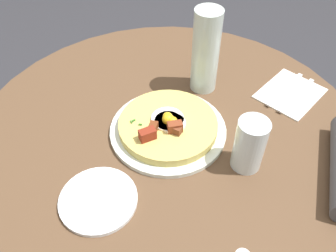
{
  "coord_description": "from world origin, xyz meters",
  "views": [
    {
      "loc": [
        -0.1,
        -0.59,
        1.37
      ],
      "look_at": [
        -0.0,
        0.0,
        0.75
      ],
      "focal_mm": 37.85,
      "sensor_mm": 36.0,
      "label": 1
    }
  ],
  "objects_px": {
    "pizza_plate": "(168,130)",
    "knife": "(285,89)",
    "breakfast_pizza": "(168,125)",
    "fork": "(297,95)",
    "water_glass": "(250,145)",
    "water_bottle": "(206,51)",
    "bread_plate": "(98,200)",
    "dining_table": "(168,173)"
  },
  "relations": [
    {
      "from": "dining_table",
      "to": "breakfast_pizza",
      "type": "distance_m",
      "value": 0.2
    },
    {
      "from": "breakfast_pizza",
      "to": "water_bottle",
      "type": "bearing_deg",
      "value": 51.69
    },
    {
      "from": "dining_table",
      "to": "fork",
      "type": "bearing_deg",
      "value": 11.09
    },
    {
      "from": "fork",
      "to": "knife",
      "type": "bearing_deg",
      "value": 90.0
    },
    {
      "from": "breakfast_pizza",
      "to": "bread_plate",
      "type": "bearing_deg",
      "value": -135.52
    },
    {
      "from": "pizza_plate",
      "to": "knife",
      "type": "xyz_separation_m",
      "value": [
        0.34,
        0.1,
        0.0
      ]
    },
    {
      "from": "bread_plate",
      "to": "dining_table",
      "type": "bearing_deg",
      "value": 44.53
    },
    {
      "from": "pizza_plate",
      "to": "water_bottle",
      "type": "xyz_separation_m",
      "value": [
        0.12,
        0.16,
        0.11
      ]
    },
    {
      "from": "pizza_plate",
      "to": "water_bottle",
      "type": "relative_size",
      "value": 1.23
    },
    {
      "from": "dining_table",
      "to": "breakfast_pizza",
      "type": "height_order",
      "value": "breakfast_pizza"
    },
    {
      "from": "dining_table",
      "to": "bread_plate",
      "type": "relative_size",
      "value": 6.06
    },
    {
      "from": "water_bottle",
      "to": "fork",
      "type": "bearing_deg",
      "value": -19.5
    },
    {
      "from": "bread_plate",
      "to": "water_bottle",
      "type": "bearing_deg",
      "value": 47.74
    },
    {
      "from": "water_glass",
      "to": "dining_table",
      "type": "bearing_deg",
      "value": 141.04
    },
    {
      "from": "bread_plate",
      "to": "water_glass",
      "type": "height_order",
      "value": "water_glass"
    },
    {
      "from": "dining_table",
      "to": "pizza_plate",
      "type": "height_order",
      "value": "pizza_plate"
    },
    {
      "from": "bread_plate",
      "to": "water_bottle",
      "type": "distance_m",
      "value": 0.46
    },
    {
      "from": "pizza_plate",
      "to": "bread_plate",
      "type": "relative_size",
      "value": 1.74
    },
    {
      "from": "water_glass",
      "to": "water_bottle",
      "type": "relative_size",
      "value": 0.57
    },
    {
      "from": "dining_table",
      "to": "knife",
      "type": "xyz_separation_m",
      "value": [
        0.34,
        0.1,
        0.18
      ]
    },
    {
      "from": "water_glass",
      "to": "breakfast_pizza",
      "type": "bearing_deg",
      "value": 141.47
    },
    {
      "from": "pizza_plate",
      "to": "breakfast_pizza",
      "type": "bearing_deg",
      "value": -115.79
    },
    {
      "from": "pizza_plate",
      "to": "water_bottle",
      "type": "bearing_deg",
      "value": 51.6
    },
    {
      "from": "water_glass",
      "to": "water_bottle",
      "type": "height_order",
      "value": "water_bottle"
    },
    {
      "from": "fork",
      "to": "water_bottle",
      "type": "bearing_deg",
      "value": 122.8
    },
    {
      "from": "dining_table",
      "to": "bread_plate",
      "type": "bearing_deg",
      "value": -135.47
    },
    {
      "from": "bread_plate",
      "to": "water_bottle",
      "type": "relative_size",
      "value": 0.71
    },
    {
      "from": "dining_table",
      "to": "bread_plate",
      "type": "height_order",
      "value": "bread_plate"
    },
    {
      "from": "breakfast_pizza",
      "to": "water_glass",
      "type": "xyz_separation_m",
      "value": [
        0.16,
        -0.13,
        0.04
      ]
    },
    {
      "from": "knife",
      "to": "pizza_plate",
      "type": "bearing_deg",
      "value": 158.5
    },
    {
      "from": "dining_table",
      "to": "water_glass",
      "type": "height_order",
      "value": "water_glass"
    },
    {
      "from": "water_bottle",
      "to": "water_glass",
      "type": "bearing_deg",
      "value": -83.49
    },
    {
      "from": "knife",
      "to": "water_bottle",
      "type": "height_order",
      "value": "water_bottle"
    },
    {
      "from": "water_glass",
      "to": "bread_plate",
      "type": "bearing_deg",
      "value": -172.17
    },
    {
      "from": "bread_plate",
      "to": "knife",
      "type": "relative_size",
      "value": 0.91
    },
    {
      "from": "bread_plate",
      "to": "water_glass",
      "type": "distance_m",
      "value": 0.34
    },
    {
      "from": "breakfast_pizza",
      "to": "fork",
      "type": "relative_size",
      "value": 1.34
    },
    {
      "from": "fork",
      "to": "dining_table",
      "type": "bearing_deg",
      "value": 153.39
    },
    {
      "from": "knife",
      "to": "water_glass",
      "type": "bearing_deg",
      "value": -167.24
    },
    {
      "from": "pizza_plate",
      "to": "knife",
      "type": "height_order",
      "value": "pizza_plate"
    },
    {
      "from": "water_glass",
      "to": "water_bottle",
      "type": "distance_m",
      "value": 0.29
    },
    {
      "from": "water_glass",
      "to": "water_bottle",
      "type": "xyz_separation_m",
      "value": [
        -0.03,
        0.28,
        0.05
      ]
    }
  ]
}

